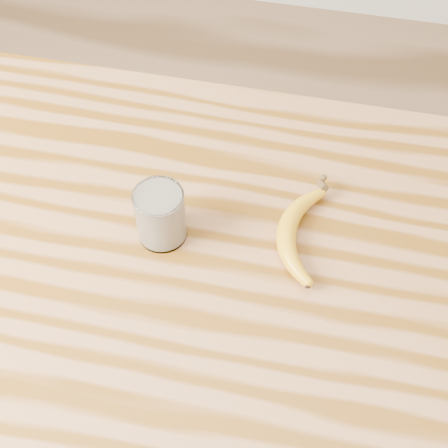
# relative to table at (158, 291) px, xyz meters

# --- Properties ---
(table) EXTENTS (1.20, 0.80, 0.90)m
(table) POSITION_rel_table_xyz_m (0.00, 0.00, 0.00)
(table) COLOR #9D693D
(table) RESTS_ON ground
(smoothie_glass) EXTENTS (0.08, 0.08, 0.10)m
(smoothie_glass) POSITION_rel_table_xyz_m (0.01, 0.03, 0.18)
(smoothie_glass) COLOR white
(smoothie_glass) RESTS_ON table
(banana) EXTENTS (0.10, 0.26, 0.03)m
(banana) POSITION_rel_table_xyz_m (0.20, 0.07, 0.15)
(banana) COLOR orange
(banana) RESTS_ON table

